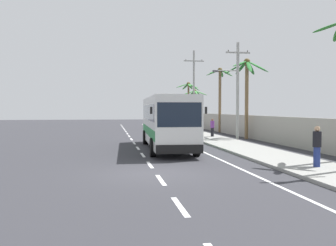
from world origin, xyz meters
The scene contains 14 objects.
ground_plane centered at (0.00, 0.00, 0.00)m, with size 160.00×160.00×0.00m, color #303035.
sidewalk_kerb centered at (6.80, 10.00, 0.07)m, with size 3.20×90.00×0.14m, color gray.
lane_markings centered at (2.33, 14.40, 0.00)m, with size 3.93×71.00×0.01m.
boundary_wall centered at (10.60, 14.00, 1.04)m, with size 0.24×60.00×2.07m, color #9E998E.
coach_bus_foreground centered at (1.84, 9.05, 1.90)m, with size 3.18×11.48×3.64m.
motorcycle_beside_bus centered at (3.70, 18.43, 0.67)m, with size 0.56×1.96×1.66m.
pedestrian_near_kerb centered at (6.89, -0.28, 1.06)m, with size 0.36×0.36×1.75m.
pedestrian_midwalk centered at (7.33, 17.38, 0.98)m, with size 0.36×0.36×1.61m.
utility_pole_mid centered at (8.51, 14.31, 4.34)m, with size 3.16×0.24×8.10m.
utility_pole_far centered at (8.41, 29.47, 5.14)m, with size 2.52×0.24×9.82m.
palm_nearest centered at (10.73, 38.86, 4.13)m, with size 3.81×3.74×5.63m.
palm_second centered at (10.44, 25.21, 4.98)m, with size 3.09×2.97×7.29m.
palm_third centered at (9.27, 36.64, 4.96)m, with size 3.55×3.68×6.50m.
palm_farthest centered at (10.01, 15.91, 5.06)m, with size 3.81×3.88×7.04m.
Camera 1 is at (-1.83, -14.62, 2.59)m, focal length 39.10 mm.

